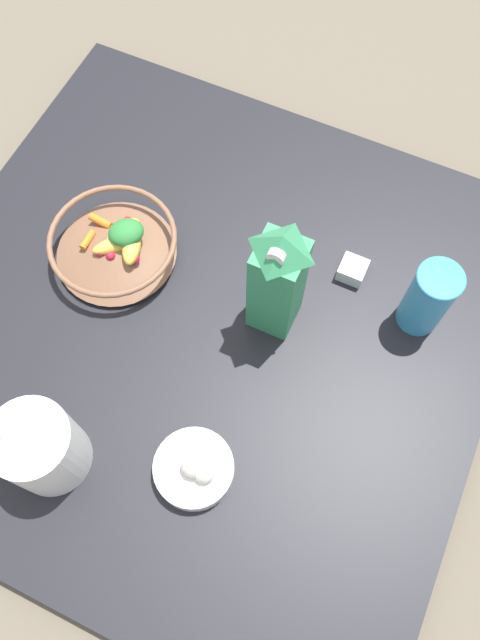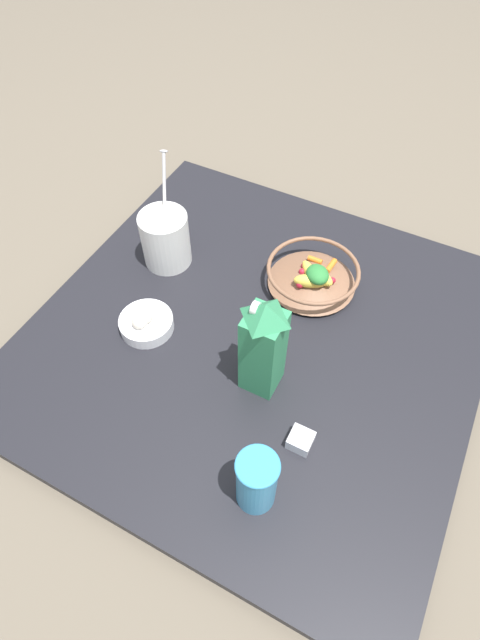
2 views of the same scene
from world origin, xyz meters
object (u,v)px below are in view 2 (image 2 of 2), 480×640
object	(u,v)px
fruit_bowl	(313,275)
milk_carton	(263,346)
drinking_cup	(257,481)
garlic_bowl	(146,323)
yogurt_tub	(165,237)
spice_jar	(301,440)

from	to	relation	value
fruit_bowl	milk_carton	xyz separation A→B (m)	(0.30, 0.01, 0.09)
drinking_cup	garlic_bowl	distance (m)	0.45
yogurt_tub	drinking_cup	xyz separation A→B (m)	(0.43, 0.46, -0.00)
drinking_cup	spice_jar	xyz separation A→B (m)	(-0.13, 0.03, -0.06)
milk_carton	garlic_bowl	bearing A→B (deg)	-90.77
yogurt_tub	spice_jar	world-z (taller)	yogurt_tub
fruit_bowl	spice_jar	size ratio (longest dim) A/B	4.92
spice_jar	garlic_bowl	world-z (taller)	garlic_bowl
fruit_bowl	garlic_bowl	world-z (taller)	fruit_bowl
milk_carton	spice_jar	xyz separation A→B (m)	(0.09, 0.13, -0.11)
yogurt_tub	garlic_bowl	bearing A→B (deg)	19.48
spice_jar	drinking_cup	bearing A→B (deg)	-13.78
drinking_cup	garlic_bowl	world-z (taller)	drinking_cup
yogurt_tub	drinking_cup	size ratio (longest dim) A/B	1.75
milk_carton	drinking_cup	world-z (taller)	milk_carton
yogurt_tub	spice_jar	distance (m)	0.58
milk_carton	spice_jar	size ratio (longest dim) A/B	5.63
milk_carton	drinking_cup	distance (m)	0.25
drinking_cup	spice_jar	size ratio (longest dim) A/B	3.25
milk_carton	garlic_bowl	distance (m)	0.31
fruit_bowl	milk_carton	size ratio (longest dim) A/B	0.87
drinking_cup	spice_jar	distance (m)	0.15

